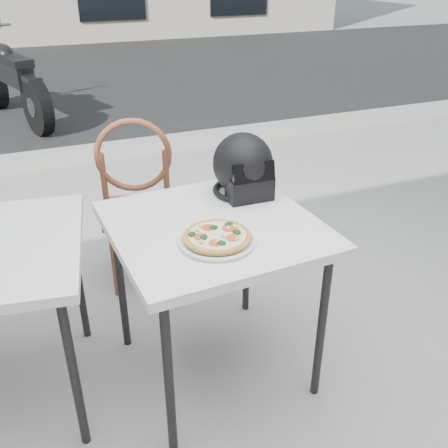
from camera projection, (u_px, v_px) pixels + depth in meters
name	position (u px, v px, depth m)	size (l,w,h in m)	color
ground	(212.00, 334.00, 2.73)	(80.00, 80.00, 0.00)	gray
street_asphalt	(63.00, 80.00, 8.44)	(30.00, 8.00, 0.00)	black
curb	(108.00, 151.00, 5.15)	(30.00, 0.25, 0.12)	#A09F96
cafe_table_main	(214.00, 238.00, 2.17)	(0.90, 0.90, 0.81)	white
plate	(217.00, 241.00, 1.98)	(0.33, 0.33, 0.02)	silver
pizza	(217.00, 236.00, 1.97)	(0.33, 0.33, 0.03)	#C29447
helmet	(244.00, 168.00, 2.34)	(0.30, 0.31, 0.29)	black
cafe_chair_main	(138.00, 196.00, 2.86)	(0.51, 0.51, 1.10)	brown
motorcycle	(12.00, 82.00, 6.12)	(0.82, 2.14, 1.09)	black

